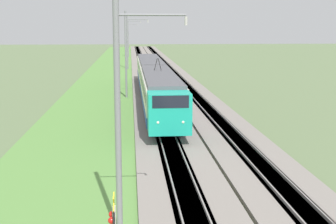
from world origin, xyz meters
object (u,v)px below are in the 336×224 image
catenary_mast_near (119,115)px  catenary_mast_mid (126,54)px  catenary_mast_distant (128,39)px  passenger_train (154,80)px  catenary_mast_far (128,42)px

catenary_mast_near → catenary_mast_mid: (34.51, 0.00, 0.18)m
catenary_mast_mid → catenary_mast_distant: catenary_mast_mid is taller
catenary_mast_mid → passenger_train: bearing=-130.1°
catenary_mast_near → catenary_mast_distant: (103.54, 0.00, 0.06)m
passenger_train → catenary_mast_distant: size_ratio=4.34×
catenary_mast_near → catenary_mast_distant: size_ratio=0.99×
catenary_mast_far → catenary_mast_distant: (34.51, -0.00, -0.23)m
passenger_train → catenary_mast_mid: bearing=-130.1°
catenary_mast_mid → catenary_mast_far: catenary_mast_far is taller
catenary_mast_near → catenary_mast_far: 69.03m
catenary_mast_mid → catenary_mast_far: bearing=0.0°
catenary_mast_near → catenary_mast_distant: catenary_mast_distant is taller
catenary_mast_near → catenary_mast_far: bearing=0.0°
passenger_train → catenary_mast_far: (36.92, 2.85, 2.63)m
catenary_mast_near → catenary_mast_far: catenary_mast_far is taller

